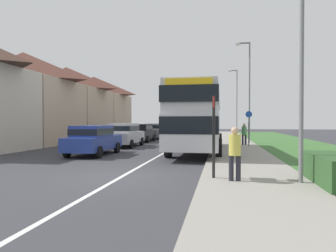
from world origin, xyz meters
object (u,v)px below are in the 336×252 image
parked_car_blue (93,139)px  street_lamp_far (236,98)px  parked_car_black (141,132)px  street_lamp_near (298,29)px  cycle_route_sign (249,127)px  bus_stop_sign (214,131)px  pedestrian_at_stop (235,151)px  parked_car_grey (155,130)px  street_lamp_mid (248,86)px  parked_car_silver (124,134)px  double_decker_bus (198,116)px  pedestrian_walking_away (244,133)px

parked_car_blue → street_lamp_far: street_lamp_far is taller
parked_car_black → street_lamp_far: 17.17m
street_lamp_near → cycle_route_sign: bearing=91.0°
bus_stop_sign → parked_car_black: bearing=112.4°
pedestrian_at_stop → street_lamp_far: street_lamp_far is taller
parked_car_grey → street_lamp_far: (8.65, 9.31, 3.90)m
parked_car_blue → parked_car_grey: size_ratio=0.97×
bus_stop_sign → street_lamp_mid: size_ratio=0.32×
parked_car_grey → cycle_route_sign: 12.49m
cycle_route_sign → street_lamp_near: bearing=-89.0°
parked_car_silver → street_lamp_near: (8.87, -11.52, 3.47)m
parked_car_grey → street_lamp_mid: 11.22m
parked_car_blue → street_lamp_near: bearing=-35.2°
bus_stop_sign → cycle_route_sign: bus_stop_sign is taller
street_lamp_mid → street_lamp_far: size_ratio=0.96×
bus_stop_sign → street_lamp_near: street_lamp_near is taller
parked_car_black → cycle_route_sign: bearing=-25.3°
bus_stop_sign → street_lamp_near: 3.68m
parked_car_silver → street_lamp_near: size_ratio=0.56×
double_decker_bus → cycle_route_sign: size_ratio=3.99×
parked_car_grey → pedestrian_walking_away: bearing=-44.3°
street_lamp_far → pedestrian_walking_away: bearing=-90.9°
street_lamp_far → street_lamp_near: bearing=-89.7°
cycle_route_sign → street_lamp_far: size_ratio=0.30×
street_lamp_far → parked_car_silver: bearing=-114.4°
pedestrian_at_stop → cycle_route_sign: 12.55m
parked_car_blue → pedestrian_at_stop: (7.17, -6.34, 0.10)m
double_decker_bus → pedestrian_walking_away: bearing=56.9°
cycle_route_sign → bus_stop_sign: bearing=-99.9°
double_decker_bus → parked_car_grey: bearing=112.8°
pedestrian_at_stop → pedestrian_walking_away: 13.38m
street_lamp_mid → street_lamp_near: bearing=-90.1°
street_lamp_far → parked_car_grey: bearing=-132.9°
street_lamp_mid → pedestrian_walking_away: bearing=-101.4°
parked_car_silver → pedestrian_walking_away: (8.42, 1.71, 0.06)m
parked_car_black → street_lamp_mid: (9.05, -0.96, 3.72)m
pedestrian_at_stop → bus_stop_sign: size_ratio=0.64×
parked_car_grey → bus_stop_sign: bus_stop_sign is taller
parked_car_blue → street_lamp_near: size_ratio=0.55×
double_decker_bus → pedestrian_at_stop: 8.96m
double_decker_bus → street_lamp_mid: size_ratio=1.25×
parked_car_blue → pedestrian_at_stop: pedestrian_at_stop is taller
street_lamp_near → double_decker_bus: bearing=111.7°
pedestrian_walking_away → street_lamp_mid: (0.47, 2.34, 3.61)m
parked_car_grey → street_lamp_far: 13.29m
double_decker_bus → bus_stop_sign: (1.13, -8.35, -0.60)m
double_decker_bus → street_lamp_mid: street_lamp_mid is taller
parked_car_silver → parked_car_grey: 9.89m
bus_stop_sign → cycle_route_sign: (2.11, 12.09, -0.11)m
double_decker_bus → parked_car_black: (-5.58, 7.91, -1.27)m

